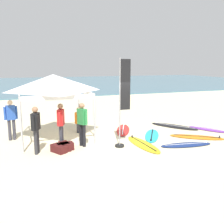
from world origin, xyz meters
The scene contains 19 objects.
ground_plane centered at (0.00, 0.00, 0.00)m, with size 80.00×80.00×0.00m, color beige.
sea centered at (0.00, 32.56, 0.05)m, with size 80.00×36.00×0.10m, color teal.
canopy_tent centered at (-2.31, 1.14, 2.39)m, with size 2.84×2.84×2.75m.
surfboard_cyan centered at (1.77, 0.05, 0.04)m, with size 1.64×2.17×0.19m.
surfboard_black centered at (3.67, 1.18, 0.04)m, with size 1.93×2.43×0.19m.
surfboard_orange centered at (3.49, -0.84, 0.04)m, with size 2.20×1.81×0.19m.
surfboard_red centered at (0.94, 1.40, 0.04)m, with size 1.47×2.27×0.19m.
surfboard_purple centered at (4.88, 0.05, 0.04)m, with size 1.42×1.91×0.19m.
surfboard_navy centered at (2.40, -1.59, 0.04)m, with size 2.16×0.86×0.19m.
surfboard_yellow centered at (0.82, -0.93, 0.04)m, with size 0.72×2.36×0.19m.
person_red centered at (-2.25, -0.09, 0.99)m, with size 0.33×0.52×1.71m.
person_green centered at (-1.45, -0.24, 0.99)m, with size 0.36×0.50×1.71m.
person_black centered at (-3.19, -0.49, 0.99)m, with size 0.34×0.51×1.71m.
person_blue centered at (-4.05, 1.59, 0.99)m, with size 0.54×0.28×1.71m.
person_orange centered at (-1.12, 1.82, 0.66)m, with size 0.42×0.41×1.20m.
banner_flag centered at (-0.01, -0.81, 1.57)m, with size 0.60×0.36×3.40m.
gear_bag_near_tent centered at (-2.20, -0.45, 0.14)m, with size 0.60×0.32×0.28m, color #4C1919.
gear_bag_by_pole centered at (-2.18, -0.48, 0.14)m, with size 0.60×0.32×0.28m, color #4C1919.
gear_bag_on_sand centered at (-2.44, -0.65, 0.14)m, with size 0.60×0.32×0.28m, color #4C1919.
Camera 1 is at (-3.68, -9.64, 3.18)m, focal length 40.98 mm.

